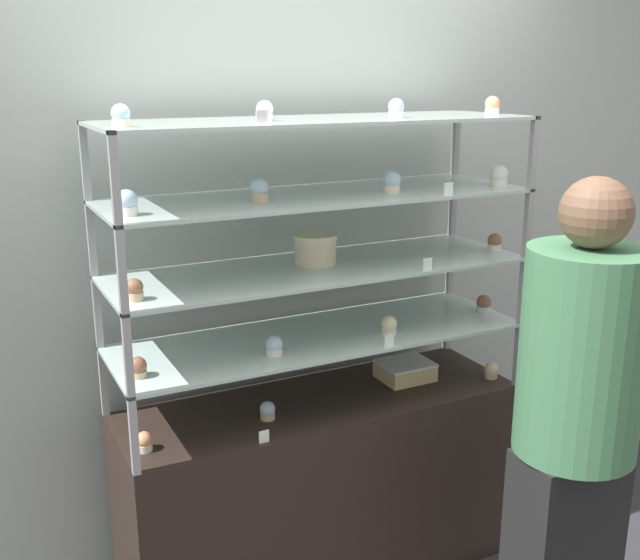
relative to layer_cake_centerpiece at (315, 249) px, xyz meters
The scene contains 31 objects.
back_wall 0.35m from the layer_cake_centerpiece, 89.96° to the left, with size 8.00×0.05×2.60m.
display_base 0.95m from the layer_cake_centerpiece, 89.63° to the right, with size 1.52×0.48×0.75m.
display_riser_lower 0.33m from the layer_cake_centerpiece, 89.63° to the right, with size 1.52×0.48×0.26m.
display_riser_middle 0.08m from the layer_cake_centerpiece, 89.63° to the right, with size 1.52×0.48×0.26m.
display_riser_upper 0.19m from the layer_cake_centerpiece, 89.63° to the right, with size 1.52×0.48×0.26m.
display_riser_top 0.45m from the layer_cake_centerpiece, 89.63° to the right, with size 1.52×0.48×0.26m.
layer_cake_centerpiece is the anchor object (origin of this frame).
sheet_cake_frosted 0.67m from the layer_cake_centerpiece, ahead, with size 0.20×0.17×0.07m.
cupcake_0 0.89m from the layer_cake_centerpiece, 168.97° to the right, with size 0.05×0.05×0.07m.
cupcake_1 0.60m from the layer_cake_centerpiece, 156.95° to the right, with size 0.05×0.05×0.07m.
cupcake_2 0.91m from the layer_cake_centerpiece, 13.11° to the right, with size 0.05×0.05×0.07m.
price_tag_0 0.69m from the layer_cake_centerpiece, 140.89° to the right, with size 0.04×0.00×0.04m.
cupcake_3 0.76m from the layer_cake_centerpiece, 168.97° to the right, with size 0.06×0.06×0.07m.
cupcake_4 0.40m from the layer_cake_centerpiece, 146.99° to the right, with size 0.06×0.06×0.07m.
cupcake_5 0.39m from the layer_cake_centerpiece, 31.66° to the right, with size 0.06×0.06×0.07m.
cupcake_6 0.77m from the layer_cake_centerpiece, ahead, with size 0.06×0.06×0.07m.
price_tag_1 0.42m from the layer_cake_centerpiece, 58.58° to the right, with size 0.04×0.00×0.04m.
cupcake_7 0.71m from the layer_cake_centerpiece, 167.28° to the right, with size 0.06×0.06×0.07m.
cupcake_8 0.72m from the layer_cake_centerpiece, 10.35° to the right, with size 0.06×0.06×0.07m.
price_tag_2 0.41m from the layer_cake_centerpiece, 40.08° to the right, with size 0.04×0.00×0.04m.
cupcake_9 0.74m from the layer_cake_centerpiece, 168.79° to the right, with size 0.06×0.06×0.08m.
cupcake_10 0.35m from the layer_cake_centerpiece, 162.49° to the right, with size 0.06×0.06×0.08m.
cupcake_11 0.36m from the layer_cake_centerpiece, 26.65° to the right, with size 0.06×0.06×0.08m.
cupcake_12 0.74m from the layer_cake_centerpiece, 13.44° to the right, with size 0.06×0.06×0.08m.
price_tag_3 0.52m from the layer_cake_centerpiece, 34.04° to the right, with size 0.04×0.00×0.04m.
cupcake_13 0.86m from the layer_cake_centerpiece, 168.11° to the right, with size 0.06×0.06×0.07m.
cupcake_14 0.55m from the layer_cake_centerpiece, 158.00° to the right, with size 0.06×0.06×0.07m.
cupcake_15 0.57m from the layer_cake_centerpiece, 27.07° to the right, with size 0.06×0.06×0.07m.
cupcake_16 0.86m from the layer_cake_centerpiece, ahead, with size 0.06×0.06×0.07m.
price_tag_4 0.63m from the layer_cake_centerpiece, 139.53° to the right, with size 0.04×0.00×0.04m.
customer_figure 1.05m from the layer_cake_centerpiece, 55.85° to the right, with size 0.38×0.38×1.65m.
Camera 1 is at (-1.17, -2.31, 1.94)m, focal length 42.00 mm.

